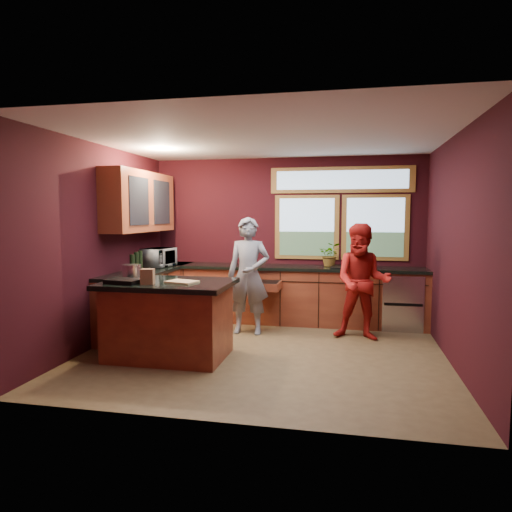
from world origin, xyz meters
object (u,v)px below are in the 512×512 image
(person_red, at_px, (362,282))
(stock_pot, at_px, (132,271))
(cutting_board, at_px, (182,282))
(island, at_px, (169,319))
(person_grey, at_px, (248,276))

(person_red, height_order, stock_pot, person_red)
(cutting_board, bearing_deg, stock_pot, 165.07)
(island, distance_m, cutting_board, 0.52)
(island, height_order, stock_pot, stock_pot)
(person_grey, height_order, stock_pot, person_grey)
(person_red, bearing_deg, person_grey, -174.82)
(person_red, relative_size, cutting_board, 4.68)
(cutting_board, height_order, stock_pot, stock_pot)
(person_red, bearing_deg, cutting_board, -142.54)
(stock_pot, bearing_deg, person_grey, 42.43)
(island, height_order, cutting_board, cutting_board)
(person_grey, distance_m, person_red, 1.64)
(person_grey, distance_m, cutting_board, 1.46)
(island, relative_size, stock_pot, 6.46)
(stock_pot, bearing_deg, person_red, 21.68)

